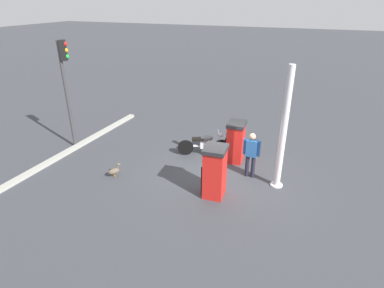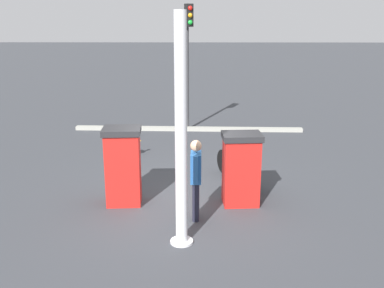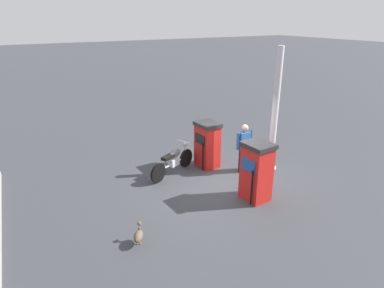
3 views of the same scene
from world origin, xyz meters
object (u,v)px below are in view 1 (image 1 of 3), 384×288
fuel_pump_near (236,142)px  canopy_support_pole (283,132)px  motorcycle_near_pump (204,144)px  wandering_duck (114,171)px  fuel_pump_far (215,171)px  attendant_person (251,152)px  roadside_traffic_light (66,78)px

fuel_pump_near → canopy_support_pole: canopy_support_pole is taller
motorcycle_near_pump → wandering_duck: bearing=50.6°
fuel_pump_far → attendant_person: fuel_pump_far is taller
motorcycle_near_pump → attendant_person: 2.26m
wandering_duck → canopy_support_pole: (-5.18, -1.51, 1.64)m
motorcycle_near_pump → wandering_duck: size_ratio=3.87×
fuel_pump_far → wandering_duck: (3.46, 0.25, -0.60)m
fuel_pump_far → roadside_traffic_light: size_ratio=0.39×
motorcycle_near_pump → wandering_duck: (2.24, 2.73, -0.23)m
fuel_pump_near → roadside_traffic_light: 6.73m
fuel_pump_near → wandering_duck: (3.46, 2.68, -0.54)m
fuel_pump_near → wandering_duck: bearing=37.7°
fuel_pump_near → motorcycle_near_pump: 1.26m
attendant_person → roadside_traffic_light: 7.32m
attendant_person → wandering_duck: bearing=22.5°
motorcycle_near_pump → canopy_support_pole: bearing=157.5°
fuel_pump_far → roadside_traffic_light: 6.71m
fuel_pump_far → canopy_support_pole: (-1.72, -1.27, 1.04)m
fuel_pump_far → motorcycle_near_pump: fuel_pump_far is taller
wandering_duck → fuel_pump_near: bearing=-142.3°
fuel_pump_near → motorcycle_near_pump: size_ratio=0.83×
roadside_traffic_light → canopy_support_pole: roadside_traffic_light is taller
fuel_pump_near → fuel_pump_far: (-0.00, 2.43, 0.06)m
attendant_person → wandering_duck: size_ratio=3.34×
wandering_duck → roadside_traffic_light: size_ratio=0.11×
wandering_duck → roadside_traffic_light: roadside_traffic_light is taller
canopy_support_pole → fuel_pump_near: bearing=-34.2°
roadside_traffic_light → fuel_pump_far: bearing=169.1°
attendant_person → wandering_duck: attendant_person is taller
fuel_pump_near → attendant_person: bearing=129.6°
canopy_support_pole → wandering_duck: bearing=16.3°
fuel_pump_near → fuel_pump_far: bearing=90.0°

